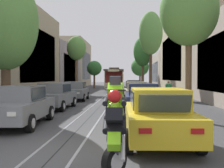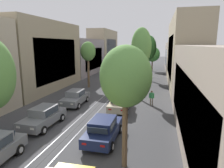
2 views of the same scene
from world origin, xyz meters
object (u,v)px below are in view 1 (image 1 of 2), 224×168
at_px(parked_car_yellow_near_right, 157,115).
at_px(cable_car_trolley, 115,79).
at_px(parked_car_grey_second_left, 55,96).
at_px(street_tree_kerb_right_second, 151,34).
at_px(parked_car_grey_near_left, 20,105).
at_px(pedestrian_on_left_pavement, 168,89).
at_px(parked_car_black_fourth_right, 133,88).
at_px(parked_car_black_fifth_right, 133,86).
at_px(fire_hydrant, 33,101).
at_px(street_tree_kerb_right_mid, 143,52).
at_px(street_tree_kerb_right_fourth, 140,67).
at_px(motorcycle_with_rider, 115,121).
at_px(parked_car_beige_mid_right, 136,91).
at_px(street_tree_kerb_left_near, 5,23).
at_px(parked_car_grey_mid_left, 76,91).
at_px(street_tree_kerb_right_near, 189,12).
at_px(street_tree_kerb_left_mid, 94,68).
at_px(street_tree_kerb_left_second, 76,49).
at_px(parked_car_navy_second_right, 142,98).

bearing_deg(parked_car_yellow_near_right, cable_car_trolley, 95.21).
xyz_separation_m(parked_car_grey_second_left, street_tree_kerb_right_second, (6.70, 9.54, 5.31)).
distance_m(parked_car_grey_near_left, pedestrian_on_left_pavement, 15.30).
xyz_separation_m(parked_car_black_fourth_right, parked_car_black_fifth_right, (0.16, 6.59, 0.00)).
xyz_separation_m(parked_car_grey_near_left, parked_car_grey_second_left, (-0.15, 5.47, 0.00)).
bearing_deg(parked_car_grey_near_left, fire_hydrant, 105.87).
relative_size(parked_car_grey_near_left, street_tree_kerb_right_mid, 0.55).
relative_size(street_tree_kerb_right_fourth, motorcycle_with_rider, 3.03).
height_order(parked_car_beige_mid_right, street_tree_kerb_left_near, street_tree_kerb_left_near).
distance_m(parked_car_black_fifth_right, cable_car_trolley, 4.43).
height_order(street_tree_kerb_left_near, street_tree_kerb_right_fourth, street_tree_kerb_left_near).
bearing_deg(street_tree_kerb_right_fourth, parked_car_black_fourth_right, -94.46).
height_order(parked_car_grey_mid_left, parked_car_yellow_near_right, same).
relative_size(parked_car_grey_near_left, street_tree_kerb_right_near, 0.69).
bearing_deg(motorcycle_with_rider, street_tree_kerb_right_fourth, 86.53).
bearing_deg(parked_car_grey_near_left, street_tree_kerb_left_mid, 92.67).
relative_size(parked_car_black_fourth_right, street_tree_kerb_right_fourth, 0.76).
distance_m(motorcycle_with_rider, pedestrian_on_left_pavement, 18.35).
height_order(parked_car_beige_mid_right, street_tree_kerb_right_fourth, street_tree_kerb_right_fourth).
xyz_separation_m(parked_car_black_fifth_right, street_tree_kerb_right_mid, (1.49, 4.78, 4.89)).
xyz_separation_m(parked_car_grey_near_left, street_tree_kerb_right_fourth, (6.86, 41.54, 3.24)).
relative_size(parked_car_black_fifth_right, street_tree_kerb_right_second, 0.53).
distance_m(parked_car_yellow_near_right, motorcycle_with_rider, 2.74).
bearing_deg(street_tree_kerb_right_near, parked_car_grey_mid_left, 126.04).
relative_size(parked_car_black_fourth_right, street_tree_kerb_right_second, 0.53).
bearing_deg(street_tree_kerb_left_second, fire_hydrant, -89.97).
bearing_deg(parked_car_black_fourth_right, parked_car_navy_second_right, -89.14).
bearing_deg(parked_car_beige_mid_right, parked_car_grey_second_left, -134.74).
relative_size(parked_car_black_fourth_right, street_tree_kerb_left_second, 0.65).
height_order(cable_car_trolley, fire_hydrant, cable_car_trolley).
relative_size(street_tree_kerb_left_second, motorcycle_with_rider, 3.52).
height_order(motorcycle_with_rider, fire_hydrant, motorcycle_with_rider).
height_order(parked_car_grey_near_left, street_tree_kerb_right_near, street_tree_kerb_right_near).
xyz_separation_m(parked_car_grey_second_left, parked_car_grey_mid_left, (0.09, 5.97, 0.00)).
height_order(parked_car_grey_mid_left, parked_car_black_fifth_right, same).
bearing_deg(parked_car_yellow_near_right, street_tree_kerb_right_second, 85.49).
bearing_deg(street_tree_kerb_left_mid, parked_car_beige_mid_right, -75.72).
distance_m(cable_car_trolley, pedestrian_on_left_pavement, 15.09).
height_order(cable_car_trolley, pedestrian_on_left_pavement, cable_car_trolley).
xyz_separation_m(parked_car_grey_near_left, motorcycle_with_rider, (4.04, -4.85, 0.21)).
bearing_deg(parked_car_grey_second_left, street_tree_kerb_left_second, 95.99).
bearing_deg(street_tree_kerb_left_mid, parked_car_black_fifth_right, -63.18).
bearing_deg(parked_car_black_fifth_right, parked_car_grey_second_left, -106.13).
xyz_separation_m(parked_car_grey_near_left, street_tree_kerb_left_second, (-1.70, 20.22, 4.47)).
distance_m(parked_car_beige_mid_right, street_tree_kerb_left_near, 11.36).
distance_m(parked_car_navy_second_right, street_tree_kerb_right_fourth, 37.48).
xyz_separation_m(street_tree_kerb_right_second, cable_car_trolley, (-4.06, 12.10, -4.45)).
height_order(parked_car_yellow_near_right, street_tree_kerb_right_near, street_tree_kerb_right_near).
relative_size(parked_car_beige_mid_right, street_tree_kerb_right_mid, 0.55).
bearing_deg(street_tree_kerb_right_fourth, parked_car_grey_second_left, -100.99).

